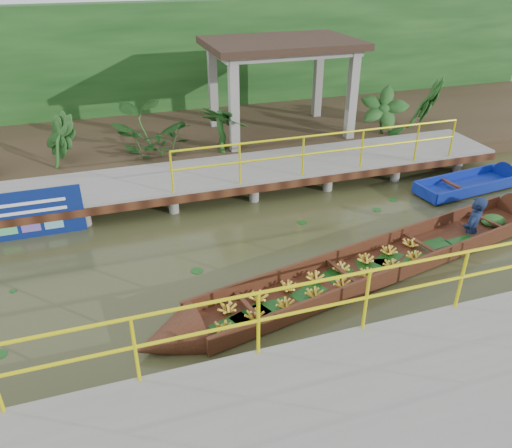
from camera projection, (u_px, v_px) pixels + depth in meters
name	position (u px, v px, depth m)	size (l,w,h in m)	color
ground	(248.00, 264.00, 9.89)	(80.00, 80.00, 0.00)	#35371B
land_strip	(179.00, 136.00, 16.02)	(30.00, 8.00, 0.45)	#302518
far_dock	(208.00, 177.00, 12.51)	(16.00, 2.06, 1.66)	gray
near_dock	(416.00, 401.00, 6.52)	(18.00, 2.40, 1.73)	gray
pavilion	(281.00, 53.00, 14.59)	(4.40, 3.00, 3.00)	gray
foliage_backdrop	(162.00, 64.00, 17.25)	(30.00, 0.80, 4.00)	#123A12
vendor_boat	(394.00, 255.00, 9.80)	(10.00, 3.03, 2.06)	#3C1710
moored_blue_boat	(489.00, 180.00, 13.16)	(3.39, 1.24, 0.79)	navy
tropical_plants	(215.00, 127.00, 13.94)	(14.09, 1.09, 1.36)	#123A12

